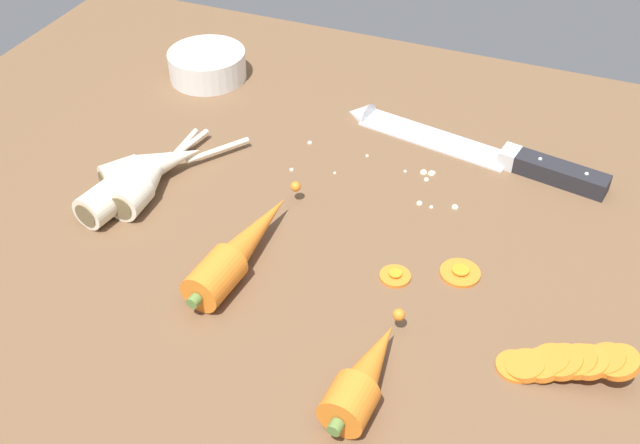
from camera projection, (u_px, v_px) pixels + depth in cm
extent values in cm
cube|color=brown|center=(327.00, 235.00, 86.10)|extent=(120.00, 90.00, 4.00)
cube|color=silver|center=(434.00, 138.00, 97.09)|extent=(20.46, 7.91, 0.50)
cone|color=silver|center=(359.00, 113.00, 101.67)|extent=(3.66, 4.43, 3.96)
cube|color=silver|center=(509.00, 157.00, 92.45)|extent=(2.49, 3.25, 2.20)
cube|color=#232328|center=(561.00, 174.00, 89.79)|extent=(11.32, 4.72, 2.20)
sphere|color=silver|center=(540.00, 159.00, 90.23)|extent=(0.50, 0.50, 0.50)
sphere|color=silver|center=(587.00, 174.00, 87.94)|extent=(0.50, 0.50, 0.50)
cylinder|color=orange|center=(215.00, 278.00, 74.95)|extent=(4.72, 6.24, 4.20)
cone|color=orange|center=(252.00, 236.00, 79.75)|extent=(5.26, 14.43, 3.99)
sphere|color=orange|center=(296.00, 187.00, 86.28)|extent=(1.20, 1.20, 1.20)
cylinder|color=#5B7F3D|center=(194.00, 301.00, 72.55)|extent=(1.29, 1.10, 1.20)
cylinder|color=orange|center=(349.00, 404.00, 63.46)|extent=(4.49, 4.28, 4.20)
cone|color=orange|center=(371.00, 363.00, 66.73)|extent=(4.69, 9.81, 3.99)
sphere|color=orange|center=(399.00, 315.00, 71.18)|extent=(1.20, 1.20, 1.20)
cylinder|color=#5B7F3D|center=(336.00, 427.00, 61.69)|extent=(1.27, 1.09, 1.20)
cylinder|color=silver|center=(102.00, 203.00, 84.11)|extent=(4.77, 5.53, 4.00)
cone|color=silver|center=(143.00, 172.00, 88.55)|extent=(5.22, 9.27, 3.80)
cylinder|color=silver|center=(183.00, 149.00, 93.69)|extent=(2.29, 9.45, 0.70)
cylinder|color=brown|center=(86.00, 215.00, 82.51)|extent=(2.81, 0.77, 2.80)
cylinder|color=silver|center=(122.00, 177.00, 87.89)|extent=(5.79, 5.89, 4.00)
cone|color=silver|center=(170.00, 160.00, 90.41)|extent=(7.59, 8.56, 3.80)
cylinder|color=silver|center=(218.00, 150.00, 93.58)|extent=(5.42, 7.30, 0.70)
cylinder|color=brown|center=(104.00, 183.00, 86.98)|extent=(2.46, 1.86, 2.80)
cylinder|color=silver|center=(130.00, 197.00, 84.99)|extent=(4.13, 4.30, 4.00)
cone|color=silver|center=(156.00, 168.00, 89.15)|extent=(4.03, 7.53, 3.80)
cylinder|color=silver|center=(181.00, 148.00, 93.98)|extent=(0.95, 8.04, 0.70)
cylinder|color=brown|center=(120.00, 208.00, 83.50)|extent=(2.81, 0.39, 2.80)
cylinder|color=orange|center=(516.00, 365.00, 68.80)|extent=(3.72, 3.72, 0.70)
cylinder|color=orange|center=(525.00, 366.00, 68.44)|extent=(3.66, 3.58, 1.86)
cylinder|color=orange|center=(542.00, 365.00, 68.20)|extent=(3.76, 3.68, 1.99)
cylinder|color=orange|center=(550.00, 361.00, 68.25)|extent=(3.69, 3.61, 2.27)
cylinder|color=orange|center=(562.00, 362.00, 67.84)|extent=(3.94, 3.86, 2.38)
cylinder|color=orange|center=(577.00, 362.00, 67.56)|extent=(3.74, 3.66, 2.47)
cylinder|color=orange|center=(588.00, 362.00, 67.21)|extent=(3.74, 3.66, 1.83)
cylinder|color=orange|center=(606.00, 360.00, 67.07)|extent=(3.64, 3.56, 2.42)
cylinder|color=orange|center=(618.00, 362.00, 66.57)|extent=(3.88, 3.80, 2.32)
cylinder|color=orange|center=(395.00, 275.00, 77.76)|extent=(3.23, 3.23, 0.70)
cylinder|color=orange|center=(395.00, 273.00, 77.59)|extent=(1.36, 1.36, 0.16)
cylinder|color=orange|center=(460.00, 272.00, 78.14)|extent=(4.20, 4.20, 0.70)
cylinder|color=orange|center=(461.00, 270.00, 77.96)|extent=(1.76, 1.76, 0.16)
cylinder|color=white|center=(207.00, 65.00, 108.28)|extent=(11.00, 11.00, 4.00)
cylinder|color=#BCBCB8|center=(207.00, 62.00, 107.97)|extent=(8.80, 8.80, 2.80)
sphere|color=beige|center=(369.00, 155.00, 94.28)|extent=(0.44, 0.44, 0.44)
sphere|color=beige|center=(424.00, 170.00, 91.52)|extent=(0.87, 0.87, 0.87)
sphere|color=beige|center=(405.00, 170.00, 91.89)|extent=(0.43, 0.43, 0.43)
sphere|color=beige|center=(431.00, 206.00, 86.59)|extent=(0.47, 0.47, 0.47)
sphere|color=beige|center=(335.00, 172.00, 91.63)|extent=(0.40, 0.40, 0.40)
sphere|color=beige|center=(432.00, 171.00, 91.35)|extent=(0.88, 0.88, 0.88)
sphere|color=beige|center=(427.00, 178.00, 90.53)|extent=(0.63, 0.63, 0.63)
sphere|color=beige|center=(433.00, 171.00, 91.53)|extent=(0.67, 0.67, 0.67)
sphere|color=beige|center=(292.00, 168.00, 92.08)|extent=(0.55, 0.55, 0.55)
sphere|color=beige|center=(455.00, 205.00, 86.45)|extent=(0.79, 0.79, 0.79)
sphere|color=beige|center=(420.00, 201.00, 87.02)|extent=(0.72, 0.72, 0.72)
sphere|color=beige|center=(310.00, 141.00, 96.50)|extent=(0.61, 0.61, 0.61)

